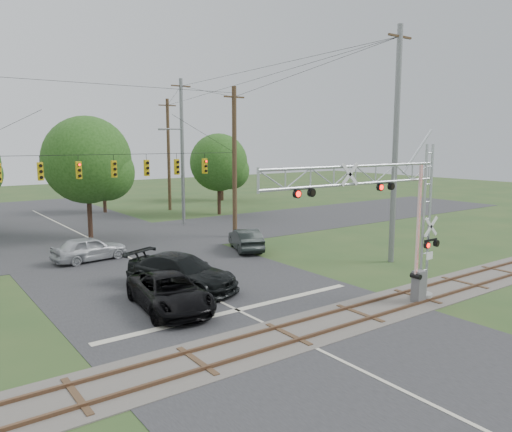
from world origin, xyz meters
TOP-DOWN VIEW (x-y plane):
  - ground at (0.00, 0.00)m, footprint 160.00×160.00m
  - road_main at (0.00, 10.00)m, footprint 14.00×90.00m
  - road_cross at (0.00, 24.00)m, footprint 90.00×12.00m
  - railroad_track at (0.00, 2.00)m, footprint 90.00×3.20m
  - crossing_gantry at (4.98, 1.64)m, footprint 10.17×0.93m
  - traffic_signal_span at (0.88, 20.00)m, footprint 19.34×0.36m
  - pickup_black at (-2.32, 7.41)m, footprint 3.30×5.97m
  - car_dark at (-0.50, 9.75)m, footprint 4.68×6.60m
  - sedan_silver at (-2.27, 18.66)m, footprint 4.75×2.39m
  - suv_dark at (7.35, 15.43)m, footprint 3.17×4.82m
  - streetlight at (8.76, 27.41)m, footprint 2.30×0.24m
  - utility_poles at (3.54, 22.72)m, footprint 25.34×29.93m
  - treeline at (-2.84, 34.07)m, footprint 53.60×21.47m

SIDE VIEW (x-z plane):
  - ground at x=0.00m, z-range 0.00..0.00m
  - road_main at x=0.00m, z-range 0.00..0.02m
  - road_cross at x=0.00m, z-range 0.00..0.02m
  - railroad_track at x=0.00m, z-range -0.05..0.11m
  - suv_dark at x=7.35m, z-range 0.00..1.50m
  - sedan_silver at x=-2.27m, z-range 0.00..1.55m
  - pickup_black at x=-2.32m, z-range 0.00..1.58m
  - car_dark at x=-0.50m, z-range 0.00..1.77m
  - crossing_gantry at x=4.98m, z-range 0.82..8.09m
  - streetlight at x=8.76m, z-range 0.51..9.15m
  - treeline at x=-2.84m, z-range 0.85..10.42m
  - traffic_signal_span at x=0.88m, z-range -0.03..11.47m
  - utility_poles at x=3.54m, z-range -0.63..13.50m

